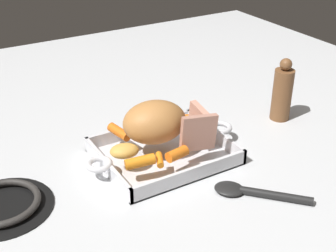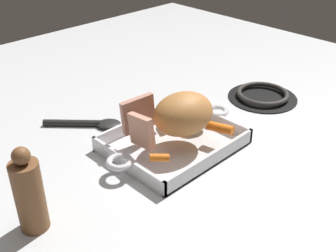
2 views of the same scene
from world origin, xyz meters
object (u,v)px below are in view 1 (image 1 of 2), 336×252
Objects in this scene: pork_roast at (155,122)px; roast_slice_thin at (199,121)px; baby_carrot_center_left at (160,160)px; roast_slice_outer at (199,133)px; roasting_dish at (164,153)px; baby_carrot_northeast at (187,117)px; baby_carrot_southeast at (119,132)px; baby_carrot_long at (177,154)px; pepper_mill at (282,93)px; baby_carrot_center_right at (140,162)px; stove_burner_rear at (2,204)px; serving_spoon at (252,192)px; potato_near_roast at (124,151)px.

pork_roast is 2.07× the size of roast_slice_thin.
roast_slice_outer is at bearing -176.97° from baby_carrot_center_left.
roasting_dish is 9.36× the size of baby_carrot_northeast.
baby_carrot_long is at bearing 113.24° from baby_carrot_southeast.
pepper_mill is (-0.44, 0.07, 0.02)m from baby_carrot_southeast.
baby_carrot_center_left is (0.04, 0.09, -0.04)m from pork_roast.
baby_carrot_center_right is 0.37× the size of pepper_mill.
roast_slice_outer reaches higher than baby_carrot_long.
serving_spoon is at bearing 154.24° from stove_burner_rear.
roast_slice_thin is 1.73× the size of baby_carrot_center_left.
baby_carrot_long is at bearing 9.93° from roast_slice_outer.
baby_carrot_northeast reaches higher than roasting_dish.
baby_carrot_long is 0.25× the size of stove_burner_rear.
roast_slice_thin is at bearing 4.35° from pepper_mill.
roasting_dish is 0.11m from roast_slice_thin.
roast_slice_thin is 1.14× the size of baby_carrot_southeast.
baby_carrot_southeast is 0.09m from potato_near_roast.
baby_carrot_southeast reaches higher than roasting_dish.
baby_carrot_southeast reaches higher than baby_carrot_northeast.
baby_carrot_center_left is (0.14, 0.06, -0.03)m from roast_slice_thin.
roast_slice_thin is at bearing 178.75° from stove_burner_rear.
roast_slice_thin is 1.12× the size of potato_near_roast.
roast_slice_thin is at bearing -45.68° from serving_spoon.
baby_carrot_long is 0.08m from baby_carrot_center_right.
stove_burner_rear is 0.50m from serving_spoon.
baby_carrot_long reaches higher than stove_burner_rear.
baby_carrot_center_right is at bearing -11.11° from baby_carrot_center_left.
pork_roast is at bearing -51.24° from roast_slice_outer.
pork_roast is 0.13m from baby_carrot_northeast.
roast_slice_outer is at bearing 128.76° from pork_roast.
roasting_dish is 6.12× the size of baby_carrot_southeast.
baby_carrot_long is at bearing 12.97° from pepper_mill.
serving_spoon is (0.02, 0.28, -0.04)m from baby_carrot_northeast.
stove_burner_rear is (0.36, -0.08, -0.04)m from baby_carrot_long.
pork_roast is 3.57× the size of baby_carrot_center_left.
roast_slice_outer is at bearing -31.93° from serving_spoon.
baby_carrot_long is (0.01, 0.08, 0.04)m from roasting_dish.
pork_roast is at bearing -14.01° from roast_slice_thin.
baby_carrot_northeast is 0.24× the size of pepper_mill.
roasting_dish is at bearing -146.49° from baby_carrot_center_right.
potato_near_roast is at bearing -19.06° from roast_slice_outer.
baby_carrot_northeast is 0.48m from stove_burner_rear.
baby_carrot_northeast is (-0.20, -0.12, -0.00)m from baby_carrot_center_right.
roast_slice_thin reaches higher than baby_carrot_center_right.
baby_carrot_long is at bearing 170.59° from baby_carrot_center_right.
baby_carrot_center_left is at bearing 11.05° from pepper_mill.
roasting_dish is 5.36× the size of roast_slice_thin.
serving_spoon is 0.98× the size of pepper_mill.
baby_carrot_long is 0.39m from pepper_mill.
pork_roast is 0.36m from stove_burner_rear.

